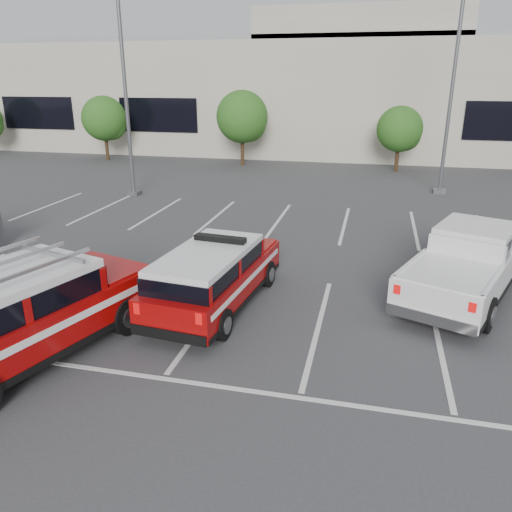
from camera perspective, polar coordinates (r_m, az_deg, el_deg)
The scene contains 11 objects.
ground at distance 12.52m, azimuth -5.32°, elevation -6.77°, with size 120.00×120.00×0.00m, color #37373A.
stall_markings at distance 16.49m, azimuth -0.38°, elevation 0.02°, with size 23.00×15.00×0.01m, color silver.
convention_building at distance 42.60m, azimuth 9.13°, elevation 18.33°, with size 60.00×16.99×13.20m.
tree_left at distance 37.67m, azimuth -16.81°, elevation 14.65°, with size 3.07×3.07×4.42m.
tree_mid_left at distance 33.84m, azimuth -1.42°, elevation 15.42°, with size 3.37×3.37×4.85m.
tree_mid_right at distance 32.80m, azimuth 16.24°, elevation 13.60°, with size 2.77×2.77×3.99m.
light_pole_left at distance 25.44m, azimuth -14.75°, elevation 18.25°, with size 0.90×0.60×10.24m.
light_pole_mid at distance 26.79m, azimuth 21.53°, elevation 17.61°, with size 0.90×0.60×10.24m.
fire_chief_suv at distance 12.68m, azimuth -4.77°, elevation -2.78°, with size 2.35×5.21×1.77m.
white_pickup at distance 14.55m, azimuth 22.97°, elevation -1.33°, with size 4.15×6.30×1.83m.
ladder_suv at distance 11.30m, azimuth -25.45°, elevation -6.77°, with size 3.75×6.06×2.23m.
Camera 1 is at (3.71, -10.58, 5.56)m, focal length 35.00 mm.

